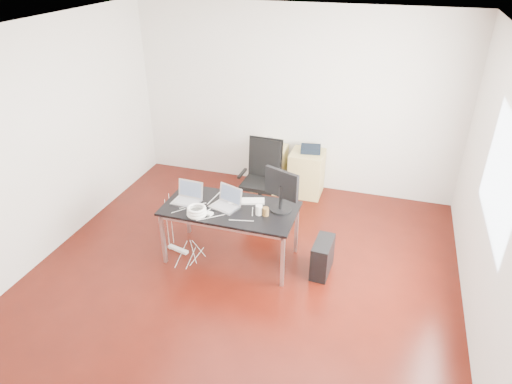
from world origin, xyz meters
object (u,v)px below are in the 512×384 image
(filing_cabinet_left, at_px, (269,168))
(pc_tower, at_px, (322,257))
(office_chair, at_px, (262,174))
(filing_cabinet_right, at_px, (306,173))
(desk, at_px, (230,211))

(filing_cabinet_left, distance_m, pc_tower, 2.24)
(office_chair, height_order, filing_cabinet_right, office_chair)
(pc_tower, bearing_deg, filing_cabinet_left, 125.69)
(desk, height_order, pc_tower, desk)
(office_chair, distance_m, filing_cabinet_left, 0.78)
(pc_tower, bearing_deg, filing_cabinet_right, 110.74)
(office_chair, relative_size, pc_tower, 2.40)
(desk, relative_size, filing_cabinet_left, 2.29)
(pc_tower, bearing_deg, office_chair, 136.90)
(desk, distance_m, pc_tower, 1.23)
(desk, xyz_separation_m, filing_cabinet_left, (-0.06, 1.93, -0.33))
(office_chair, distance_m, filing_cabinet_right, 0.93)
(office_chair, bearing_deg, filing_cabinet_left, 99.28)
(office_chair, bearing_deg, pc_tower, -44.76)
(office_chair, relative_size, filing_cabinet_right, 1.54)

